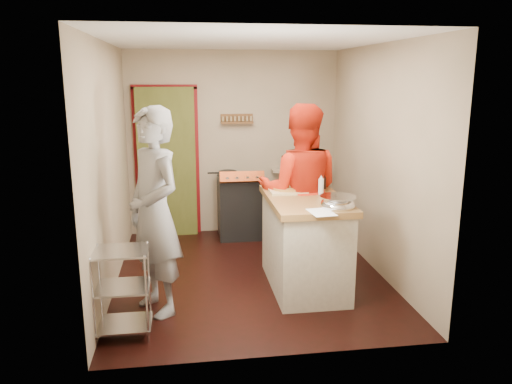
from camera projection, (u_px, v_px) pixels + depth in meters
floor at (250, 274)px, 5.78m from camera, size 3.50×3.50×0.00m
back_wall at (189, 156)px, 7.15m from camera, size 3.00×0.44×2.60m
left_wall at (109, 167)px, 5.28m from camera, size 0.04×3.50×2.60m
right_wall at (379, 161)px, 5.70m from camera, size 0.04×3.50×2.60m
ceiling at (249, 40)px, 5.19m from camera, size 3.00×3.50×0.02m
stove at (240, 206)px, 7.06m from camera, size 0.60×0.63×1.00m
wire_shelving at (122, 288)px, 4.35m from camera, size 0.48×0.40×0.80m
island at (305, 240)px, 5.35m from camera, size 0.78×1.44×1.31m
person_stripe at (154, 212)px, 4.69m from camera, size 0.78×0.87×1.98m
person_red at (300, 191)px, 5.62m from camera, size 1.10×0.95×1.96m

